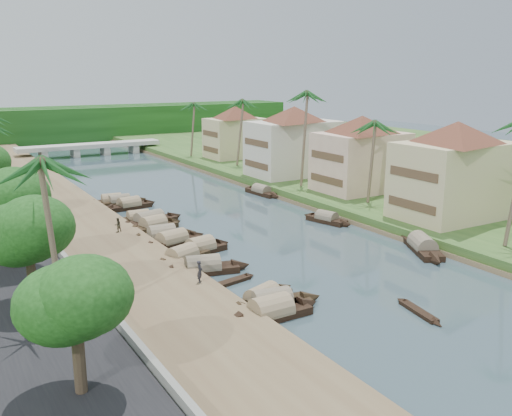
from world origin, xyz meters
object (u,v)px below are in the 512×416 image
bridge (90,147)px  sampan_1 (271,312)px  person_near (200,271)px  sampan_0 (271,303)px  building_near (455,169)px

bridge → sampan_1: size_ratio=3.48×
sampan_1 → person_near: person_near is taller
sampan_0 → sampan_1: bearing=-115.5°
bridge → sampan_1: (-10.02, -83.79, -1.30)m
building_near → sampan_1: building_near is taller
building_near → sampan_1: 31.20m
sampan_1 → bridge: bearing=82.3°
bridge → sampan_0: 82.98m
bridge → person_near: (-12.15, -77.02, -0.07)m
building_near → sampan_0: bearing=-163.3°
sampan_1 → person_near: size_ratio=4.71×
sampan_0 → person_near: size_ratio=4.81×
sampan_0 → bridge: bearing=91.8°
bridge → building_near: size_ratio=1.89×
building_near → sampan_1: size_ratio=1.84×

